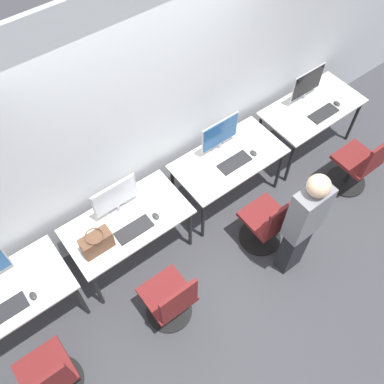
{
  "coord_description": "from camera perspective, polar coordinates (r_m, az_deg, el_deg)",
  "views": [
    {
      "loc": [
        -1.46,
        -1.8,
        4.37
      ],
      "look_at": [
        0.0,
        0.13,
        0.87
      ],
      "focal_mm": 40.0,
      "sensor_mm": 36.0,
      "label": 1
    }
  ],
  "objects": [
    {
      "name": "monitor_right",
      "position": [
        4.65,
        3.74,
        7.64
      ],
      "size": [
        0.48,
        0.19,
        0.43
      ],
      "color": "#B2B2B7",
      "rests_on": "desk_right"
    },
    {
      "name": "office_chair_left",
      "position": [
        4.26,
        -2.87,
        -14.35
      ],
      "size": [
        0.48,
        0.48,
        0.92
      ],
      "color": "black",
      "rests_on": "ground_plane"
    },
    {
      "name": "office_chair_far_right",
      "position": [
        5.44,
        21.27,
        3.26
      ],
      "size": [
        0.48,
        0.48,
        0.92
      ],
      "color": "black",
      "rests_on": "ground_plane"
    },
    {
      "name": "office_chair_right",
      "position": [
        4.69,
        10.03,
        -4.2
      ],
      "size": [
        0.48,
        0.48,
        0.92
      ],
      "color": "black",
      "rests_on": "ground_plane"
    },
    {
      "name": "keyboard_far_left",
      "position": [
        4.18,
        -23.56,
        -14.3
      ],
      "size": [
        0.38,
        0.16,
        0.02
      ],
      "color": "#262628",
      "rests_on": "desk_far_left"
    },
    {
      "name": "handbag",
      "position": [
        4.1,
        -12.59,
        -6.59
      ],
      "size": [
        0.3,
        0.18,
        0.25
      ],
      "color": "brown",
      "rests_on": "desk_left"
    },
    {
      "name": "wall_back",
      "position": [
        4.2,
        -5.51,
        10.06
      ],
      "size": [
        12.0,
        0.05,
        2.8
      ],
      "color": "silver",
      "rests_on": "ground_plane"
    },
    {
      "name": "desk_far_right",
      "position": [
        5.51,
        15.68,
        10.38
      ],
      "size": [
        1.25,
        0.67,
        0.72
      ],
      "color": "silver",
      "rests_on": "ground_plane"
    },
    {
      "name": "mouse_right",
      "position": [
        4.79,
        8.2,
        5.17
      ],
      "size": [
        0.06,
        0.09,
        0.03
      ],
      "color": "#333333",
      "rests_on": "desk_right"
    },
    {
      "name": "office_chair_far_left",
      "position": [
        4.25,
        -18.35,
        -22.57
      ],
      "size": [
        0.48,
        0.48,
        0.92
      ],
      "color": "black",
      "rests_on": "ground_plane"
    },
    {
      "name": "mouse_left",
      "position": [
        4.28,
        -4.86,
        -3.21
      ],
      "size": [
        0.06,
        0.09,
        0.03
      ],
      "color": "#333333",
      "rests_on": "desk_left"
    },
    {
      "name": "ground_plane",
      "position": [
        4.95,
        0.94,
        -6.74
      ],
      "size": [
        20.0,
        20.0,
        0.0
      ],
      "primitive_type": "plane",
      "color": "#3D3D42"
    },
    {
      "name": "keyboard_far_right",
      "position": [
        5.39,
        17.13,
        9.98
      ],
      "size": [
        0.38,
        0.16,
        0.02
      ],
      "color": "#262628",
      "rests_on": "desk_far_right"
    },
    {
      "name": "keyboard_left",
      "position": [
        4.23,
        -7.74,
        -4.98
      ],
      "size": [
        0.38,
        0.16,
        0.02
      ],
      "color": "#262628",
      "rests_on": "desk_left"
    },
    {
      "name": "keyboard_right",
      "position": [
        4.69,
        5.69,
        3.93
      ],
      "size": [
        0.38,
        0.16,
        0.02
      ],
      "color": "#262628",
      "rests_on": "desk_right"
    },
    {
      "name": "desk_left",
      "position": [
        4.37,
        -8.58,
        -4.29
      ],
      "size": [
        1.25,
        0.67,
        0.72
      ],
      "color": "silver",
      "rests_on": "ground_plane"
    },
    {
      "name": "desk_far_left",
      "position": [
        4.33,
        -23.91,
        -13.19
      ],
      "size": [
        1.25,
        0.67,
        0.72
      ],
      "color": "silver",
      "rests_on": "ground_plane"
    },
    {
      "name": "monitor_left",
      "position": [
        4.2,
        -10.19,
        -0.78
      ],
      "size": [
        0.48,
        0.19,
        0.43
      ],
      "color": "#B2B2B7",
      "rests_on": "desk_left"
    },
    {
      "name": "person_right",
      "position": [
        4.21,
        14.57,
        -4.12
      ],
      "size": [
        0.36,
        0.21,
        1.58
      ],
      "color": "#232328",
      "rests_on": "ground_plane"
    },
    {
      "name": "monitor_far_right",
      "position": [
        5.38,
        15.1,
        13.67
      ],
      "size": [
        0.48,
        0.19,
        0.43
      ],
      "color": "#B2B2B7",
      "rests_on": "desk_far_right"
    },
    {
      "name": "mouse_far_left",
      "position": [
        4.14,
        -20.44,
        -12.85
      ],
      "size": [
        0.06,
        0.09,
        0.03
      ],
      "color": "#333333",
      "rests_on": "desk_far_left"
    },
    {
      "name": "mouse_far_right",
      "position": [
        5.56,
        18.77,
        11.12
      ],
      "size": [
        0.06,
        0.09,
        0.03
      ],
      "color": "#333333",
      "rests_on": "desk_far_right"
    },
    {
      "name": "desk_right",
      "position": [
        4.79,
        4.89,
        3.98
      ],
      "size": [
        1.25,
        0.67,
        0.72
      ],
      "color": "silver",
      "rests_on": "ground_plane"
    }
  ]
}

